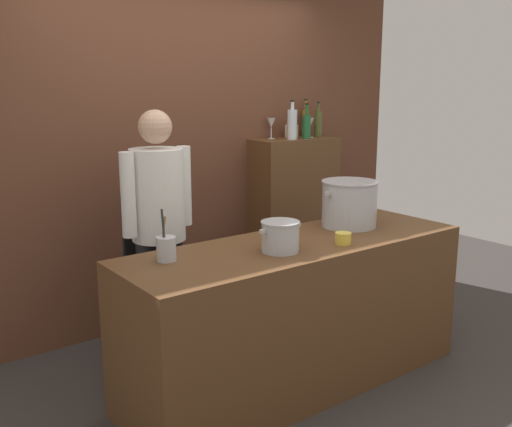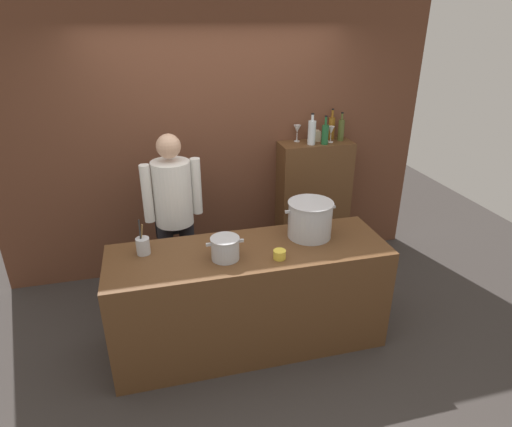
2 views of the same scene
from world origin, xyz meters
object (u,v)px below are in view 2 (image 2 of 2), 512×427
object	(u,v)px
utensil_crock	(143,246)
butter_jar	(280,254)
stockpot_small	(225,248)
wine_glass_short	(331,131)
wine_bottle_clear	(312,132)
wine_bottle_amber	(332,128)
chef	(174,210)
wine_glass_wide	(297,130)
wine_bottle_green	(325,134)
spice_tin_cream	(316,136)
stockpot_large	(310,219)
wine_bottle_olive	(341,130)

from	to	relation	value
utensil_crock	butter_jar	size ratio (longest dim) A/B	2.93
stockpot_small	wine_glass_short	size ratio (longest dim) A/B	1.71
utensil_crock	wine_bottle_clear	xyz separation A→B (m)	(1.71, 1.00, 0.53)
wine_bottle_amber	wine_glass_short	xyz separation A→B (m)	(-0.06, -0.13, -0.00)
stockpot_small	utensil_crock	size ratio (longest dim) A/B	1.01
chef	wine_glass_short	bearing A→B (deg)	-176.16
wine_glass_short	wine_glass_wide	size ratio (longest dim) A/B	0.97
wine_glass_short	chef	bearing A→B (deg)	-166.14
stockpot_small	wine_bottle_green	bearing A→B (deg)	43.63
chef	wine_bottle_clear	xyz separation A→B (m)	(1.44, 0.38, 0.53)
utensil_crock	wine_bottle_clear	world-z (taller)	wine_bottle_clear
spice_tin_cream	wine_bottle_green	bearing A→B (deg)	-73.08
spice_tin_cream	utensil_crock	bearing A→B (deg)	-148.38
wine_bottle_amber	wine_glass_short	world-z (taller)	wine_bottle_amber
wine_bottle_green	utensil_crock	bearing A→B (deg)	-152.23
wine_bottle_clear	wine_glass_short	size ratio (longest dim) A/B	1.90
chef	stockpot_large	bearing A→B (deg)	137.97
stockpot_large	wine_bottle_clear	size ratio (longest dim) A/B	1.36
wine_bottle_clear	wine_glass_wide	bearing A→B (deg)	125.94
utensil_crock	spice_tin_cream	world-z (taller)	spice_tin_cream
utensil_crock	spice_tin_cream	size ratio (longest dim) A/B	2.56
butter_jar	wine_glass_short	distance (m)	1.74
wine_bottle_amber	wine_glass_wide	bearing A→B (deg)	-178.25
wine_bottle_olive	wine_bottle_clear	bearing A→B (deg)	-169.24
wine_glass_wide	butter_jar	bearing A→B (deg)	-113.19
stockpot_large	butter_jar	bearing A→B (deg)	-140.03
wine_glass_wide	stockpot_large	bearing A→B (deg)	-103.55
wine_bottle_amber	spice_tin_cream	distance (m)	0.20
stockpot_large	wine_bottle_clear	world-z (taller)	wine_bottle_clear
utensil_crock	wine_bottle_green	world-z (taller)	wine_bottle_green
butter_jar	spice_tin_cream	distance (m)	1.73
butter_jar	wine_bottle_green	distance (m)	1.65
chef	butter_jar	size ratio (longest dim) A/B	17.53
stockpot_small	wine_bottle_green	xyz separation A→B (m)	(1.26, 1.20, 0.49)
chef	wine_bottle_amber	size ratio (longest dim) A/B	5.25
chef	stockpot_large	size ratio (longest dim) A/B	3.89
stockpot_large	spice_tin_cream	world-z (taller)	spice_tin_cream
wine_glass_wide	wine_bottle_amber	bearing A→B (deg)	1.75
chef	wine_bottle_green	bearing A→B (deg)	-177.30
stockpot_large	wine_glass_short	xyz separation A→B (m)	(0.61, 1.06, 0.43)
stockpot_small	wine_bottle_clear	size ratio (longest dim) A/B	0.90
utensil_crock	wine_glass_wide	distance (m)	2.04
utensil_crock	wine_bottle_amber	bearing A→B (deg)	30.02
wine_bottle_amber	wine_bottle_olive	world-z (taller)	wine_bottle_amber
wine_glass_wide	wine_bottle_clear	bearing A→B (deg)	-54.06
wine_bottle_green	chef	bearing A→B (deg)	-167.28
wine_bottle_green	wine_bottle_olive	bearing A→B (deg)	23.04
wine_bottle_olive	spice_tin_cream	size ratio (longest dim) A/B	2.70
chef	wine_glass_short	size ratio (longest dim) A/B	10.07
wine_glass_short	wine_bottle_clear	bearing A→B (deg)	-172.54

